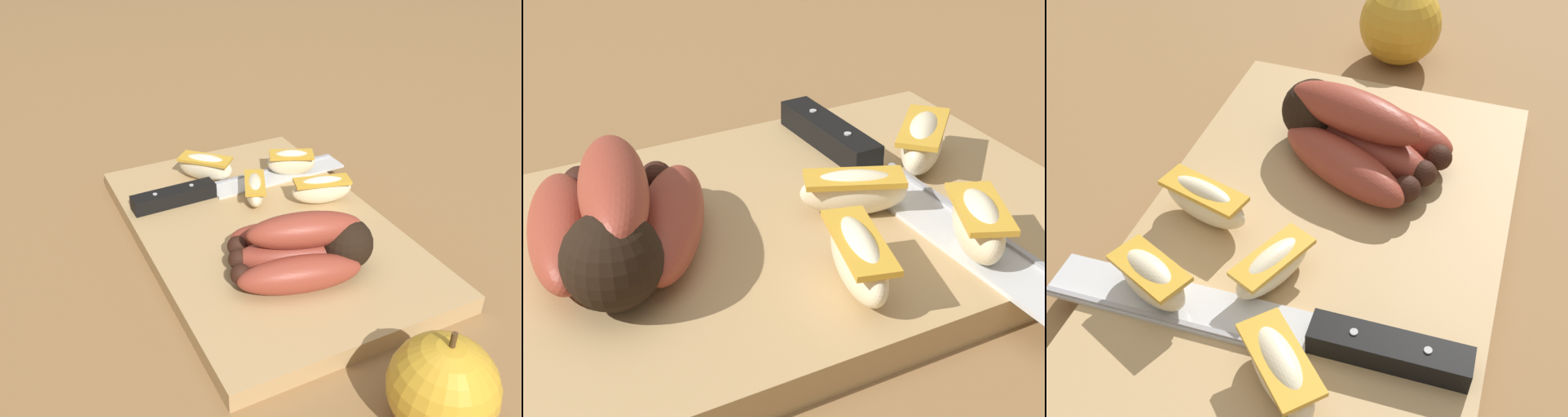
{
  "view_description": "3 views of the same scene",
  "coord_description": "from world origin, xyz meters",
  "views": [
    {
      "loc": [
        0.5,
        -0.24,
        0.37
      ],
      "look_at": [
        0.04,
        -0.01,
        0.06
      ],
      "focal_mm": 40.08,
      "sensor_mm": 36.0,
      "label": 1
    },
    {
      "loc": [
        0.21,
        0.39,
        0.28
      ],
      "look_at": [
        0.01,
        0.03,
        0.04
      ],
      "focal_mm": 57.7,
      "sensor_mm": 36.0,
      "label": 2
    },
    {
      "loc": [
        -0.31,
        -0.1,
        0.37
      ],
      "look_at": [
        0.02,
        0.01,
        0.03
      ],
      "focal_mm": 46.4,
      "sensor_mm": 36.0,
      "label": 3
    }
  ],
  "objects": [
    {
      "name": "apple_wedge_extra",
      "position": [
        -0.04,
        0.02,
        0.04
      ],
      "size": [
        0.07,
        0.05,
        0.03
      ],
      "color": "beige",
      "rests_on": "cutting_board"
    },
    {
      "name": "apple_wedge_near",
      "position": [
        -0.0,
        0.08,
        0.04
      ],
      "size": [
        0.04,
        0.07,
        0.03
      ],
      "color": "beige",
      "rests_on": "cutting_board"
    },
    {
      "name": "cutting_board",
      "position": [
        0.01,
        0.0,
        0.01
      ],
      "size": [
        0.4,
        0.26,
        0.02
      ],
      "primitive_type": "cube",
      "color": "tan",
      "rests_on": "ground_plane"
    },
    {
      "name": "banana_bunch",
      "position": [
        0.1,
        -0.0,
        0.04
      ],
      "size": [
        0.13,
        0.15,
        0.06
      ],
      "color": "black",
      "rests_on": "cutting_board"
    },
    {
      "name": "apple_wedge_far",
      "position": [
        -0.08,
        0.09,
        0.04
      ],
      "size": [
        0.05,
        0.07,
        0.03
      ],
      "color": "beige",
      "rests_on": "cutting_board"
    },
    {
      "name": "ground_plane",
      "position": [
        0.0,
        0.0,
        0.0
      ],
      "size": [
        6.0,
        6.0,
        0.0
      ],
      "primitive_type": "plane",
      "color": "olive"
    },
    {
      "name": "chefs_knife",
      "position": [
        -0.08,
        -0.02,
        0.03
      ],
      "size": [
        0.04,
        0.28,
        0.02
      ],
      "color": "silver",
      "rests_on": "cutting_board"
    },
    {
      "name": "apple_wedge_middle",
      "position": [
        -0.11,
        -0.02,
        0.04
      ],
      "size": [
        0.07,
        0.07,
        0.03
      ],
      "color": "beige",
      "rests_on": "cutting_board"
    },
    {
      "name": "whole_apple",
      "position": [
        0.29,
        0.01,
        0.04
      ],
      "size": [
        0.08,
        0.08,
        0.09
      ],
      "color": "gold",
      "rests_on": "ground_plane"
    }
  ]
}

